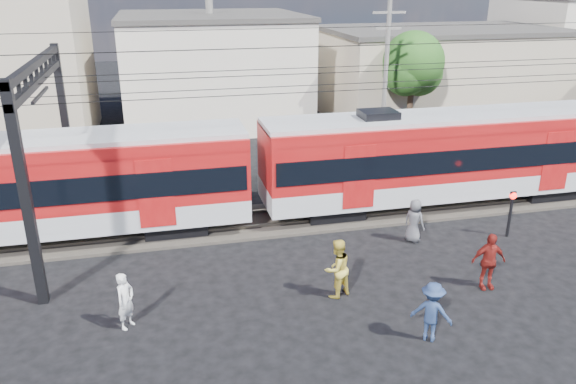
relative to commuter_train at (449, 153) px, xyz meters
name	(u,v)px	position (x,y,z in m)	size (l,w,h in m)	color
ground	(384,322)	(-6.20, -8.00, -2.40)	(120.00, 120.00, 0.00)	black
track_bed	(311,216)	(-6.20, 0.00, -2.34)	(70.00, 3.40, 0.12)	#2D2823
rail_near	(316,220)	(-6.20, -0.75, -2.22)	(70.00, 0.12, 0.12)	#59544C
rail_far	(307,207)	(-6.20, 0.75, -2.22)	(70.00, 0.12, 0.12)	#59544C
commuter_train	(449,153)	(0.00, 0.00, 0.00)	(50.30, 3.08, 4.17)	black
catenary	(83,109)	(-14.85, 0.00, 2.73)	(70.00, 9.30, 7.52)	black
building_midwest	(212,68)	(-8.20, 19.00, 1.25)	(12.24, 12.24, 7.30)	beige
building_mideast	(439,73)	(7.80, 16.00, 0.75)	(16.32, 10.20, 6.30)	tan
building_east	(571,47)	(21.80, 20.00, 1.75)	(10.20, 10.20, 8.30)	beige
utility_pole_mid	(385,78)	(-0.20, 7.00, 2.13)	(1.80, 0.24, 8.50)	slate
tree_near	(415,66)	(2.98, 10.09, 2.26)	(3.82, 3.64, 6.72)	#382619
pedestrian_a	(125,301)	(-13.58, -6.50, -1.53)	(0.63, 0.42, 1.74)	white
pedestrian_b	(337,268)	(-7.13, -6.27, -1.42)	(0.95, 0.74, 1.96)	gold
pedestrian_c	(432,312)	(-5.29, -9.10, -1.51)	(1.15, 0.66, 1.78)	navy
pedestrian_d	(488,261)	(-2.19, -6.92, -1.43)	(1.14, 0.47, 1.94)	maroon
pedestrian_e	(414,221)	(-3.00, -3.15, -1.55)	(0.84, 0.54, 1.71)	#4E4F54
crossing_signal	(512,205)	(0.82, -3.61, -1.09)	(0.28, 0.28, 1.89)	black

